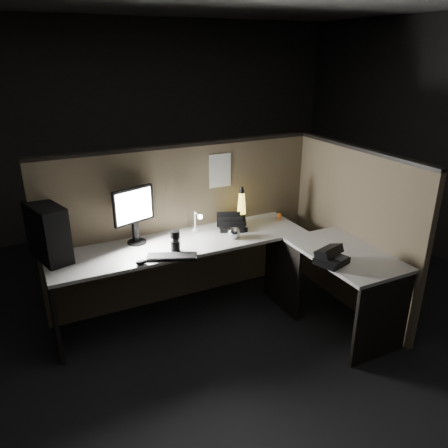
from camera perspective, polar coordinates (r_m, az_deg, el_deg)
name	(u,v)px	position (r m, az deg, el deg)	size (l,w,h in m)	color
floor	(228,344)	(3.82, 0.50, -15.38)	(6.00, 6.00, 0.00)	black
room_shell	(229,154)	(3.12, 0.60, 9.11)	(6.00, 6.00, 6.00)	silver
partition_back	(184,225)	(4.19, -5.18, -0.10)	(2.66, 0.06, 1.50)	brown
partition_right	(352,231)	(4.20, 16.33, -0.88)	(0.06, 1.66, 1.50)	brown
desk	(233,266)	(3.77, 1.24, -5.47)	(2.60, 1.60, 0.73)	#A8A69F
pc_tower	(48,232)	(3.73, -22.02, -1.03)	(0.20, 0.44, 0.46)	black
monitor	(134,210)	(3.81, -11.68, 1.80)	(0.38, 0.17, 0.50)	black
keyboard	(172,257)	(3.58, -6.81, -4.28)	(0.40, 0.13, 0.02)	black
mouse	(141,262)	(3.52, -10.75, -4.92)	(0.09, 0.07, 0.04)	black
clip_lamp	(198,221)	(3.97, -3.47, 0.33)	(0.04, 0.17, 0.21)	silver
organizer	(231,225)	(4.12, 0.96, -0.14)	(0.28, 0.27, 0.17)	black
lava_lamp	(241,210)	(4.17, 2.30, 1.89)	(0.10, 0.10, 0.38)	black
travel_mug	(175,241)	(3.66, -6.37, -2.26)	(0.08, 0.08, 0.19)	black
steel_mug	(234,234)	(3.91, 1.29, -1.28)	(0.11, 0.11, 0.09)	#B5B4BC
figurine	(279,216)	(4.38, 7.20, 1.11)	(0.05, 0.05, 0.05)	orange
pinned_paper	(220,171)	(4.15, -0.50, 6.98)	(0.22, 0.00, 0.32)	white
desk_phone	(330,257)	(3.56, 13.71, -4.18)	(0.28, 0.28, 0.14)	black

